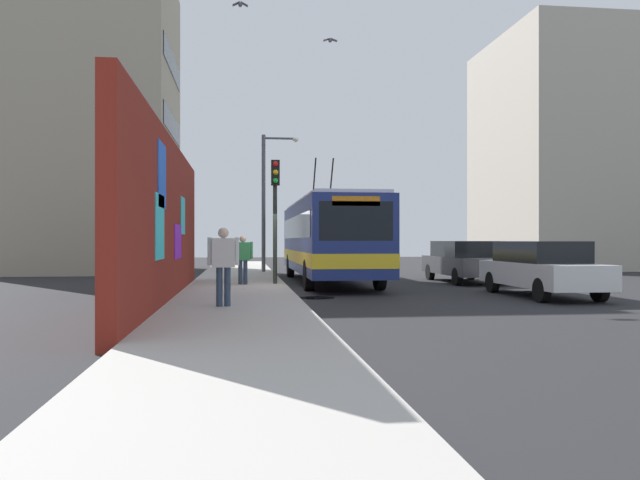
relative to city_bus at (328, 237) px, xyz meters
name	(u,v)px	position (x,y,z in m)	size (l,w,h in m)	color
ground_plane	(288,291)	(-3.54, 1.80, -1.74)	(80.00, 80.00, 0.00)	#232326
sidewalk_slab	(237,289)	(-3.54, 3.40, -1.66)	(48.00, 3.20, 0.15)	#ADA8A0
graffiti_wall	(167,222)	(-7.25, 5.15, 0.35)	(14.60, 0.32, 4.17)	maroon
building_far_left	(90,120)	(9.90, 11.00, 6.04)	(8.84, 8.29, 15.55)	#9E937F
building_far_right	(559,154)	(11.23, -15.20, 4.95)	(10.07, 7.49, 13.37)	#B2A899
city_bus	(328,237)	(0.00, 0.00, 0.00)	(11.75, 2.58, 4.89)	navy
parked_car_white	(541,267)	(-6.64, -5.20, -0.90)	(4.86, 1.81, 1.58)	white
parked_car_dark_gray	(464,260)	(-0.40, -5.20, -0.90)	(4.95, 1.93, 1.58)	#38383D
pedestrian_midblock	(243,256)	(-2.71, 3.24, -0.65)	(0.22, 0.73, 1.61)	#2D3F59
pedestrian_near_wall	(223,260)	(-9.61, 3.67, -0.56)	(0.23, 0.69, 1.74)	#2D3F59
traffic_light	(275,200)	(-2.57, 2.15, 1.21)	(0.49, 0.28, 4.16)	#2D382D
street_lamp	(268,193)	(5.81, 2.05, 2.09)	(0.44, 1.73, 6.38)	#4C4C51
flying_pigeons	(281,14)	(-1.49, 1.90, 7.83)	(5.02, 4.05, 0.66)	slate
curbside_puddle	(316,298)	(-6.20, 1.20, -1.73)	(1.04, 1.04, 0.00)	black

